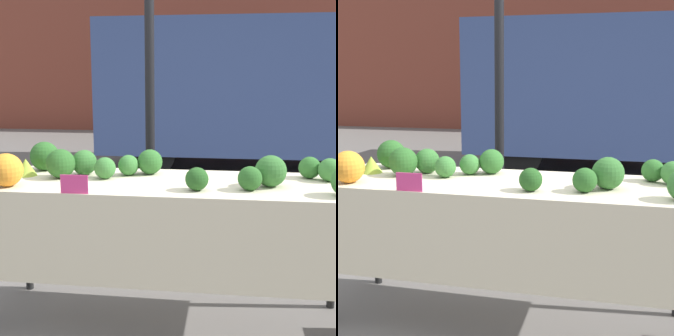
{
  "view_description": "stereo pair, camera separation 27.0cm",
  "coord_description": "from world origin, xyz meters",
  "views": [
    {
      "loc": [
        0.35,
        -2.63,
        1.48
      ],
      "look_at": [
        0.0,
        0.0,
        0.96
      ],
      "focal_mm": 50.0,
      "sensor_mm": 36.0,
      "label": 1
    },
    {
      "loc": [
        0.62,
        -2.58,
        1.48
      ],
      "look_at": [
        0.0,
        0.0,
        0.96
      ],
      "focal_mm": 50.0,
      "sensor_mm": 36.0,
      "label": 2
    }
  ],
  "objects": [
    {
      "name": "broccoli_head_4",
      "position": [
        -0.26,
        0.14,
        0.94
      ],
      "size": [
        0.13,
        0.13,
        0.13
      ],
      "color": "#387533",
      "rests_on": "market_table"
    },
    {
      "name": "broccoli_head_2",
      "position": [
        -0.38,
        0.02,
        0.94
      ],
      "size": [
        0.13,
        0.13,
        0.13
      ],
      "color": "#387533",
      "rests_on": "market_table"
    },
    {
      "name": "ground_plane",
      "position": [
        0.0,
        0.0,
        0.0
      ],
      "size": [
        40.0,
        40.0,
        0.0
      ],
      "primitive_type": "plane",
      "color": "slate"
    },
    {
      "name": "parked_truck",
      "position": [
        0.73,
        5.15,
        1.24
      ],
      "size": [
        5.11,
        2.27,
        2.3
      ],
      "color": "#384C84",
      "rests_on": "ground_plane"
    },
    {
      "name": "broccoli_head_0",
      "position": [
        0.58,
        -0.05,
        0.96
      ],
      "size": [
        0.18,
        0.18,
        0.18
      ],
      "color": "#336B2D",
      "rests_on": "market_table"
    },
    {
      "name": "broccoli_head_5",
      "position": [
        0.83,
        0.2,
        0.94
      ],
      "size": [
        0.13,
        0.13,
        0.13
      ],
      "color": "#2D6628",
      "rests_on": "market_table"
    },
    {
      "name": "broccoli_head_1",
      "position": [
        0.46,
        -0.15,
        0.94
      ],
      "size": [
        0.13,
        0.13,
        0.13
      ],
      "color": "#285B23",
      "rests_on": "market_table"
    },
    {
      "name": "broccoli_head_11",
      "position": [
        0.93,
        0.13,
        0.94
      ],
      "size": [
        0.14,
        0.14,
        0.14
      ],
      "color": "#387533",
      "rests_on": "market_table"
    },
    {
      "name": "price_sign",
      "position": [
        -0.45,
        -0.35,
        0.93
      ],
      "size": [
        0.15,
        0.01,
        0.1
      ],
      "color": "#E53D84",
      "rests_on": "market_table"
    },
    {
      "name": "broccoli_head_8",
      "position": [
        -0.65,
        0.01,
        0.96
      ],
      "size": [
        0.18,
        0.18,
        0.18
      ],
      "color": "#285B23",
      "rests_on": "market_table"
    },
    {
      "name": "broccoli_head_3",
      "position": [
        -0.54,
        0.12,
        0.95
      ],
      "size": [
        0.16,
        0.16,
        0.16
      ],
      "color": "#336B2D",
      "rests_on": "market_table"
    },
    {
      "name": "broccoli_head_9",
      "position": [
        0.18,
        -0.2,
        0.94
      ],
      "size": [
        0.13,
        0.13,
        0.13
      ],
      "color": "#23511E",
      "rests_on": "market_table"
    },
    {
      "name": "broccoli_head_7",
      "position": [
        -0.84,
        0.22,
        0.97
      ],
      "size": [
        0.19,
        0.19,
        0.19
      ],
      "color": "#285B23",
      "rests_on": "market_table"
    },
    {
      "name": "romanesco_head",
      "position": [
        -0.89,
        0.05,
        0.93
      ],
      "size": [
        0.13,
        0.13,
        0.11
      ],
      "color": "#93B238",
      "rests_on": "market_table"
    },
    {
      "name": "building_facade",
      "position": [
        0.0,
        10.3,
        3.07
      ],
      "size": [
        16.0,
        0.6,
        6.14
      ],
      "color": "brown",
      "rests_on": "ground_plane"
    },
    {
      "name": "tent_pole",
      "position": [
        -0.24,
        0.8,
        1.23
      ],
      "size": [
        0.07,
        0.07,
        2.45
      ],
      "color": "black",
      "rests_on": "ground_plane"
    },
    {
      "name": "orange_cauliflower",
      "position": [
        -0.87,
        -0.24,
        0.97
      ],
      "size": [
        0.19,
        0.19,
        0.19
      ],
      "color": "orange",
      "rests_on": "market_table"
    },
    {
      "name": "market_table",
      "position": [
        0.0,
        -0.07,
        0.76
      ],
      "size": [
        2.17,
        0.72,
        0.88
      ],
      "color": "beige",
      "rests_on": "ground_plane"
    },
    {
      "name": "broccoli_head_6",
      "position": [
        -0.14,
        0.19,
        0.95
      ],
      "size": [
        0.16,
        0.16,
        0.16
      ],
      "color": "#2D6628",
      "rests_on": "market_table"
    }
  ]
}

